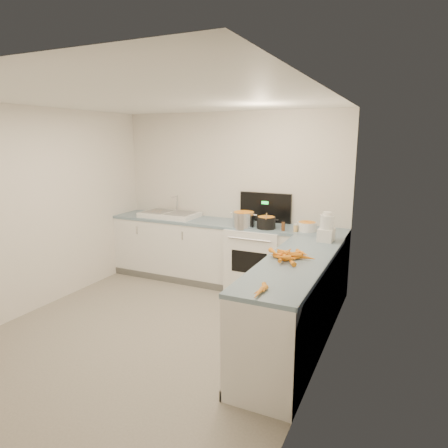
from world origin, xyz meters
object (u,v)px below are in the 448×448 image
at_px(sink, 170,214).
at_px(steel_pot, 244,220).
at_px(stove, 258,258).
at_px(spice_jar, 296,228).
at_px(black_pot, 266,223).
at_px(mixing_bowl, 307,226).
at_px(food_processor, 326,229).
at_px(extract_bottle, 283,226).

relative_size(sink, steel_pot, 2.83).
height_order(stove, spice_jar, stove).
distance_m(sink, black_pot, 1.62).
distance_m(mixing_bowl, spice_jar, 0.17).
relative_size(sink, spice_jar, 9.84).
relative_size(steel_pot, food_processor, 0.87).
relative_size(stove, steel_pot, 4.48).
bearing_deg(stove, extract_bottle, -23.75).
xyz_separation_m(stove, mixing_bowl, (0.69, -0.05, 0.52)).
bearing_deg(mixing_bowl, black_pot, -170.65).
relative_size(steel_pot, extract_bottle, 2.56).
bearing_deg(black_pot, extract_bottle, -10.02).
height_order(stove, mixing_bowl, stove).
height_order(mixing_bowl, extract_bottle, extract_bottle).
xyz_separation_m(sink, spice_jar, (2.02, -0.18, 0.01)).
relative_size(extract_bottle, food_processor, 0.34).
distance_m(black_pot, extract_bottle, 0.25).
bearing_deg(steel_pot, mixing_bowl, 7.20).
height_order(sink, spice_jar, sink).
distance_m(steel_pot, food_processor, 1.22).
bearing_deg(spice_jar, sink, 174.98).
bearing_deg(mixing_bowl, stove, 175.87).
distance_m(stove, extract_bottle, 0.69).
distance_m(stove, sink, 1.54).
height_order(steel_pot, extract_bottle, steel_pot).
height_order(black_pot, mixing_bowl, black_pot).
relative_size(extract_bottle, spice_jar, 1.35).
height_order(steel_pot, mixing_bowl, steel_pot).
bearing_deg(extract_bottle, sink, 173.98).
bearing_deg(sink, mixing_bowl, -1.75).
xyz_separation_m(stove, extract_bottle, (0.41, -0.18, 0.52)).
distance_m(stove, food_processor, 1.29).
bearing_deg(extract_bottle, steel_pot, 177.53).
bearing_deg(steel_pot, spice_jar, -0.44).
bearing_deg(stove, food_processor, -25.50).
bearing_deg(steel_pot, black_pot, 3.55).
height_order(black_pot, extract_bottle, black_pot).
distance_m(sink, extract_bottle, 1.87).
bearing_deg(black_pot, steel_pot, -176.45).
relative_size(black_pot, mixing_bowl, 0.99).
height_order(sink, extract_bottle, sink).
distance_m(steel_pot, black_pot, 0.32).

